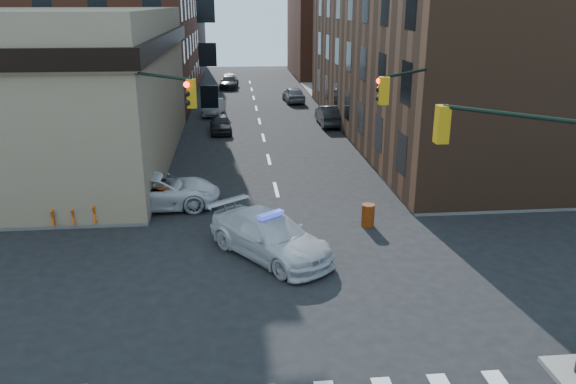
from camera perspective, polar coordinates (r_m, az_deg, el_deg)
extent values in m
plane|color=black|center=(20.26, 0.99, -8.73)|extent=(140.00, 140.00, 0.00)
cube|color=gray|center=(57.24, 20.73, 8.20)|extent=(34.00, 54.50, 0.15)
cube|color=#4F311F|center=(43.15, 15.44, 14.97)|extent=(14.00, 34.00, 14.00)
cube|color=brown|center=(81.08, -16.18, 17.07)|extent=(20.00, 18.00, 16.00)
cube|color=brown|center=(77.62, 6.66, 16.13)|extent=(16.00, 16.00, 12.00)
cylinder|color=black|center=(15.28, 23.26, 7.07)|extent=(3.27, 3.27, 0.12)
cube|color=#BF8C0C|center=(16.13, 15.38, 6.65)|extent=(0.35, 0.35, 1.05)
sphere|color=#FF0C05|center=(16.26, 15.82, 7.96)|extent=(0.22, 0.22, 0.22)
sphere|color=black|center=(16.32, 15.71, 6.83)|extent=(0.22, 0.22, 0.22)
sphere|color=black|center=(16.39, 15.61, 5.70)|extent=(0.22, 0.22, 0.22)
cylinder|color=black|center=(25.16, -16.33, 6.06)|extent=(0.20, 0.20, 8.00)
cylinder|color=black|center=(26.19, -15.59, -1.96)|extent=(0.44, 0.44, 0.50)
cylinder|color=black|center=(22.94, -13.62, 11.48)|extent=(3.27, 3.27, 0.12)
cube|color=#BF8C0C|center=(21.28, -9.77, 9.83)|extent=(0.35, 0.35, 1.05)
sphere|color=#FF0C05|center=(21.08, -10.28, 10.69)|extent=(0.22, 0.22, 0.22)
sphere|color=black|center=(21.13, -10.23, 9.80)|extent=(0.22, 0.22, 0.22)
sphere|color=black|center=(21.18, -10.18, 8.92)|extent=(0.22, 0.22, 0.22)
cylinder|color=black|center=(26.26, 14.44, 6.73)|extent=(0.20, 0.20, 8.00)
cylinder|color=black|center=(27.25, 13.81, -0.99)|extent=(0.44, 0.44, 0.50)
cylinder|color=black|center=(23.87, 12.54, 11.82)|extent=(3.27, 3.27, 0.12)
cube|color=#BF8C0C|center=(21.97, 9.70, 10.11)|extent=(0.35, 0.35, 1.05)
sphere|color=#FF0C05|center=(22.04, 9.24, 11.08)|extent=(0.22, 0.22, 0.22)
sphere|color=black|center=(22.08, 9.20, 10.23)|extent=(0.22, 0.22, 0.22)
sphere|color=black|center=(22.13, 9.16, 9.39)|extent=(0.22, 0.22, 0.22)
cylinder|color=black|center=(45.59, 6.74, 8.62)|extent=(0.24, 0.24, 2.60)
sphere|color=brown|center=(45.28, 6.84, 11.18)|extent=(3.00, 3.00, 3.00)
cylinder|color=black|center=(53.33, 4.93, 10.14)|extent=(0.24, 0.24, 2.60)
sphere|color=brown|center=(53.06, 4.99, 12.33)|extent=(3.00, 3.00, 3.00)
imported|color=silver|center=(21.63, -1.86, -4.47)|extent=(5.26, 5.97, 1.66)
imported|color=silver|center=(27.39, -13.07, 0.09)|extent=(6.03, 3.02, 1.64)
imported|color=black|center=(42.78, -6.87, 6.89)|extent=(1.79, 4.01, 1.34)
imported|color=gray|center=(49.84, -7.57, 8.55)|extent=(1.90, 4.26, 1.36)
imported|color=black|center=(65.56, -5.99, 11.04)|extent=(2.32, 4.95, 1.40)
imported|color=black|center=(45.24, 4.23, 7.78)|extent=(1.73, 4.86, 1.60)
imported|color=gray|center=(55.90, 0.58, 9.88)|extent=(2.07, 4.56, 1.52)
imported|color=black|center=(28.04, -20.47, 0.14)|extent=(0.71, 0.61, 1.65)
imported|color=black|center=(28.88, -26.74, -0.21)|extent=(0.91, 0.77, 1.63)
imported|color=#212831|center=(30.03, -23.26, 1.34)|extent=(1.27, 0.97, 2.00)
cylinder|color=#CD6509|center=(24.79, 8.12, -2.37)|extent=(0.69, 0.69, 1.00)
cylinder|color=#CB4609|center=(26.97, -12.52, -0.72)|extent=(0.75, 0.75, 1.14)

